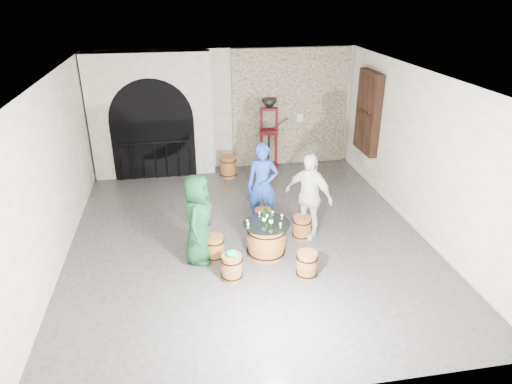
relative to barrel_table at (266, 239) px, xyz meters
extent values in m
plane|color=#2E2E31|center=(-0.23, 0.76, -0.34)|extent=(8.00, 8.00, 0.00)
plane|color=silver|center=(-0.23, 4.76, 1.26)|extent=(8.00, 0.00, 8.00)
plane|color=silver|center=(-0.23, -3.24, 1.26)|extent=(8.00, 0.00, 8.00)
plane|color=silver|center=(-3.73, 0.76, 1.26)|extent=(0.00, 8.00, 8.00)
plane|color=silver|center=(3.27, 0.76, 1.26)|extent=(0.00, 8.00, 8.00)
plane|color=beige|center=(-0.23, 0.76, 2.86)|extent=(8.00, 8.00, 0.00)
cube|color=#B0A48C|center=(1.57, 4.70, 1.26)|extent=(3.20, 0.12, 3.18)
cube|color=silver|center=(-2.13, 4.51, 1.26)|extent=(3.10, 0.50, 3.18)
cube|color=black|center=(-2.13, 4.24, 0.44)|extent=(2.10, 0.03, 1.55)
cylinder|color=black|center=(-2.13, 4.24, 1.21)|extent=(2.10, 0.03, 2.10)
cylinder|color=black|center=(-2.13, 4.18, 0.64)|extent=(1.79, 0.04, 0.04)
cylinder|color=black|center=(-3.02, 4.18, 0.15)|extent=(0.02, 0.02, 0.98)
cylinder|color=black|center=(-2.73, 4.18, 0.15)|extent=(0.02, 0.02, 0.98)
cylinder|color=black|center=(-2.43, 4.18, 0.15)|extent=(0.02, 0.02, 0.98)
cylinder|color=black|center=(-2.13, 4.18, 0.15)|extent=(0.02, 0.02, 0.98)
cylinder|color=black|center=(-1.83, 4.18, 0.15)|extent=(0.02, 0.02, 0.98)
cylinder|color=black|center=(-1.54, 4.18, 0.15)|extent=(0.02, 0.02, 0.98)
cylinder|color=black|center=(-1.24, 4.18, 0.15)|extent=(0.02, 0.02, 0.98)
cube|color=black|center=(3.16, 3.16, 1.46)|extent=(0.20, 1.10, 2.00)
cube|color=black|center=(3.11, 3.16, 1.46)|extent=(0.06, 0.88, 1.76)
cube|color=black|center=(3.14, 3.16, 1.46)|extent=(0.22, 0.92, 0.06)
cube|color=black|center=(3.14, 2.87, 1.46)|extent=(0.22, 0.06, 1.80)
cube|color=black|center=(3.14, 3.16, 1.46)|extent=(0.22, 0.06, 1.80)
cube|color=black|center=(3.14, 3.45, 1.46)|extent=(0.22, 0.06, 1.80)
cylinder|color=brown|center=(0.00, 0.00, -0.02)|extent=(0.68, 0.68, 0.64)
cylinder|color=brown|center=(0.00, 0.00, -0.02)|extent=(0.73, 0.73, 0.14)
torus|color=black|center=(0.00, 0.00, -0.24)|extent=(0.73, 0.73, 0.02)
torus|color=black|center=(0.00, 0.00, 0.20)|extent=(0.73, 0.73, 0.02)
cylinder|color=brown|center=(0.00, 0.00, 0.31)|extent=(0.69, 0.69, 0.02)
cylinder|color=black|center=(0.00, 0.00, 0.34)|extent=(0.88, 0.88, 0.01)
cylinder|color=brown|center=(-0.97, 0.05, -0.11)|extent=(0.34, 0.34, 0.45)
cylinder|color=brown|center=(-0.97, 0.05, -0.11)|extent=(0.37, 0.37, 0.10)
torus|color=black|center=(-0.97, 0.05, -0.27)|extent=(0.38, 0.38, 0.02)
torus|color=black|center=(-0.97, 0.05, 0.04)|extent=(0.38, 0.38, 0.02)
cylinder|color=brown|center=(-0.97, 0.05, 0.13)|extent=(0.35, 0.35, 0.02)
cylinder|color=brown|center=(0.12, 0.96, -0.11)|extent=(0.34, 0.34, 0.45)
cylinder|color=brown|center=(0.12, 0.96, -0.11)|extent=(0.37, 0.37, 0.10)
torus|color=black|center=(0.12, 0.96, -0.27)|extent=(0.38, 0.38, 0.02)
torus|color=black|center=(0.12, 0.96, 0.04)|extent=(0.38, 0.38, 0.02)
cylinder|color=brown|center=(0.12, 0.96, 0.13)|extent=(0.35, 0.35, 0.02)
cylinder|color=brown|center=(0.82, 0.51, -0.11)|extent=(0.34, 0.34, 0.45)
cylinder|color=brown|center=(0.82, 0.51, -0.11)|extent=(0.37, 0.37, 0.10)
torus|color=black|center=(0.82, 0.51, -0.27)|extent=(0.38, 0.38, 0.02)
torus|color=black|center=(0.82, 0.51, 0.04)|extent=(0.38, 0.38, 0.02)
cylinder|color=brown|center=(0.82, 0.51, 0.13)|extent=(0.35, 0.35, 0.02)
cylinder|color=brown|center=(0.57, -0.79, -0.11)|extent=(0.34, 0.34, 0.45)
cylinder|color=brown|center=(0.57, -0.79, -0.11)|extent=(0.37, 0.37, 0.10)
torus|color=black|center=(0.57, -0.79, -0.27)|extent=(0.38, 0.38, 0.02)
torus|color=black|center=(0.57, -0.79, 0.04)|extent=(0.38, 0.38, 0.02)
cylinder|color=brown|center=(0.57, -0.79, 0.13)|extent=(0.35, 0.35, 0.02)
cylinder|color=brown|center=(-0.73, -0.64, -0.11)|extent=(0.34, 0.34, 0.45)
cylinder|color=brown|center=(-0.73, -0.64, -0.11)|extent=(0.37, 0.37, 0.10)
torus|color=black|center=(-0.73, -0.64, -0.27)|extent=(0.38, 0.38, 0.02)
torus|color=black|center=(-0.73, -0.64, 0.04)|extent=(0.38, 0.38, 0.02)
cylinder|color=brown|center=(-0.73, -0.64, 0.13)|extent=(0.35, 0.35, 0.02)
ellipsoid|color=#0E9A5E|center=(-0.73, -0.64, 0.18)|extent=(0.19, 0.19, 0.10)
cylinder|color=#0E9A5E|center=(-0.65, -0.67, 0.14)|extent=(0.12, 0.12, 0.01)
imported|color=#0F381E|center=(-1.24, 0.06, 0.51)|extent=(0.77, 0.96, 1.70)
imported|color=#1C389C|center=(0.16, 1.25, 0.55)|extent=(0.74, 0.58, 1.79)
imported|color=silver|center=(0.95, 0.59, 0.54)|extent=(1.03, 1.04, 1.76)
cylinder|color=black|center=(-0.05, -0.01, 0.46)|extent=(0.07, 0.07, 0.22)
cylinder|color=white|center=(-0.05, -0.01, 0.45)|extent=(0.08, 0.08, 0.06)
cone|color=black|center=(-0.05, -0.01, 0.58)|extent=(0.07, 0.07, 0.05)
cylinder|color=black|center=(-0.05, -0.01, 0.64)|extent=(0.03, 0.03, 0.07)
cylinder|color=black|center=(0.06, -0.11, 0.46)|extent=(0.07, 0.07, 0.22)
cylinder|color=white|center=(0.06, -0.11, 0.45)|extent=(0.08, 0.08, 0.06)
cone|color=black|center=(0.06, -0.11, 0.58)|extent=(0.07, 0.07, 0.05)
cylinder|color=black|center=(0.06, -0.11, 0.64)|extent=(0.03, 0.03, 0.07)
cylinder|color=black|center=(0.02, 0.13, 0.46)|extent=(0.07, 0.07, 0.22)
cylinder|color=white|center=(0.02, 0.13, 0.45)|extent=(0.08, 0.08, 0.06)
cone|color=black|center=(0.02, 0.13, 0.58)|extent=(0.07, 0.07, 0.05)
cylinder|color=black|center=(0.02, 0.13, 0.64)|extent=(0.03, 0.03, 0.07)
cylinder|color=brown|center=(-0.25, 3.95, -0.06)|extent=(0.40, 0.40, 0.56)
cylinder|color=brown|center=(-0.25, 3.95, -0.06)|extent=(0.42, 0.42, 0.12)
torus|color=black|center=(-0.25, 3.95, -0.25)|extent=(0.44, 0.44, 0.02)
torus|color=black|center=(-0.25, 3.95, 0.13)|extent=(0.44, 0.44, 0.02)
cylinder|color=brown|center=(-0.25, 3.95, 0.23)|extent=(0.40, 0.40, 0.02)
cube|color=#480C0F|center=(0.93, 4.46, -0.29)|extent=(0.57, 0.48, 0.10)
cube|color=#480C0F|center=(0.93, 4.46, 0.70)|extent=(0.51, 0.36, 0.12)
cube|color=#480C0F|center=(0.93, 4.46, 1.31)|extent=(0.49, 0.18, 0.07)
cylinder|color=black|center=(0.93, 4.46, 0.27)|extent=(0.06, 0.06, 1.02)
cylinder|color=black|center=(0.93, 4.46, 1.54)|extent=(0.39, 0.39, 0.09)
cone|color=black|center=(0.93, 4.46, 1.42)|extent=(0.39, 0.39, 0.20)
cube|color=#480C0F|center=(0.73, 4.48, 0.52)|extent=(0.08, 0.08, 1.63)
cube|color=#480C0F|center=(1.13, 4.44, 0.52)|extent=(0.08, 0.08, 1.63)
cylinder|color=#480C0F|center=(1.23, 4.38, 0.93)|extent=(0.44, 0.08, 0.32)
cube|color=silver|center=(1.82, 4.62, 1.01)|extent=(0.18, 0.10, 0.22)
camera|label=1|loc=(-1.45, -7.22, 4.35)|focal=32.00mm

